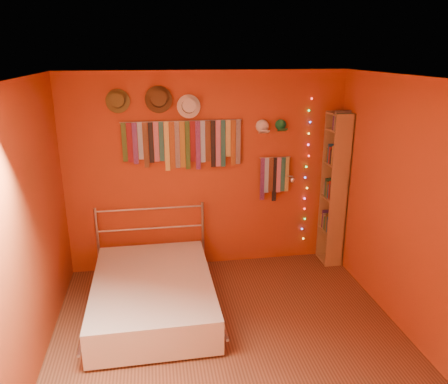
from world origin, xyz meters
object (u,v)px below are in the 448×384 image
reading_lamp (292,179)px  bookshelf (337,189)px  tie_rack (184,142)px  bed (153,293)px

reading_lamp → bookshelf: bookshelf is taller
tie_rack → bookshelf: bearing=-4.6°
tie_rack → bed: (-0.45, -0.97, -1.45)m
reading_lamp → bed: bearing=-155.7°
reading_lamp → tie_rack: bearing=172.4°
tie_rack → bed: tie_rack is taller
bookshelf → bed: bearing=-161.1°
bed → tie_rack: bearing=64.9°
reading_lamp → bed: size_ratio=0.17×
reading_lamp → bookshelf: 0.65m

